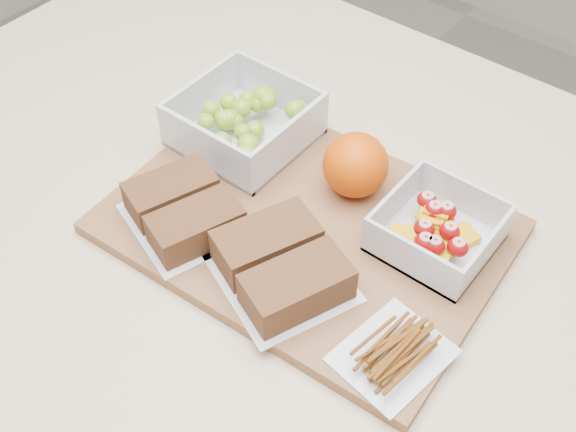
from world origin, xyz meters
name	(u,v)px	position (x,y,z in m)	size (l,w,h in m)	color
counter	(284,427)	(0.00, 0.00, 0.45)	(1.20, 0.90, 0.90)	beige
cutting_board	(305,227)	(0.01, 0.03, 0.91)	(0.42, 0.30, 0.02)	brown
grape_container	(247,122)	(-0.13, 0.09, 0.94)	(0.15, 0.15, 0.06)	silver
fruit_container	(437,231)	(0.14, 0.09, 0.94)	(0.12, 0.12, 0.05)	silver
orange	(356,165)	(0.02, 0.10, 0.95)	(0.07, 0.07, 0.07)	#DB4B05
sandwich_bag_left	(184,210)	(-0.09, -0.06, 0.94)	(0.16, 0.15, 0.04)	silver
sandwich_bag_center	(281,265)	(0.04, -0.05, 0.94)	(0.17, 0.17, 0.04)	silver
pretzel_bag	(394,349)	(0.18, -0.06, 0.93)	(0.10, 0.12, 0.02)	silver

